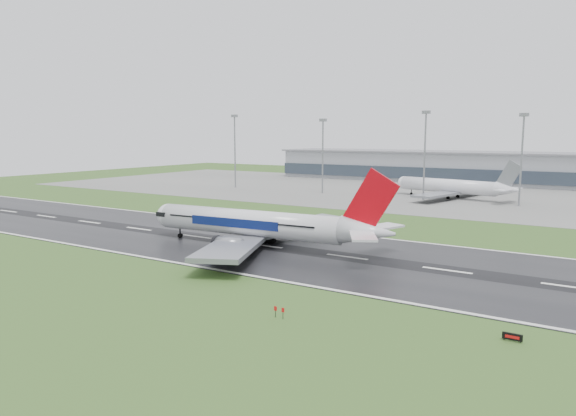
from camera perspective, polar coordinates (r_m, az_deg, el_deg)
The scene contains 11 objects.
ground at distance 107.03m, azimuth 6.42°, elevation -5.32°, with size 520.00×520.00×0.00m, color #2D4E1C.
runway at distance 107.01m, azimuth 6.42°, elevation -5.30°, with size 400.00×45.00×0.10m, color black.
apron at distance 224.96m, azimuth 20.32°, elevation 1.23°, with size 400.00×130.00×0.08m, color slate.
terminal at distance 283.18m, azimuth 22.88°, elevation 3.91°, with size 240.00×36.00×15.00m, color gray.
main_airliner at distance 113.82m, azimuth -2.64°, elevation -0.02°, with size 58.34×55.56×17.22m, color silver, non-canonical shape.
parked_airliner at distance 212.02m, azimuth 17.41°, elevation 3.03°, with size 51.11×47.59×14.98m, color silver, non-canonical shape.
runway_sign at distance 69.96m, azimuth 23.13°, elevation -12.76°, with size 2.30×0.26×1.04m, color black, non-canonical shape.
floodmast_0 at distance 245.49m, azimuth -5.77°, elevation 5.99°, with size 0.64×0.64×32.33m, color gray.
floodmast_1 at distance 220.47m, azimuth 3.77°, elevation 5.46°, with size 0.64×0.64×29.79m, color gray.
floodmast_2 at distance 203.64m, azimuth 14.58°, elevation 5.33°, with size 0.64×0.64×32.06m, color gray.
floodmast_3 at distance 196.27m, azimuth 23.96°, elevation 4.58°, with size 0.64×0.64×30.49m, color gray.
Camera 1 is at (44.67, -94.11, 24.53)m, focal length 32.82 mm.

